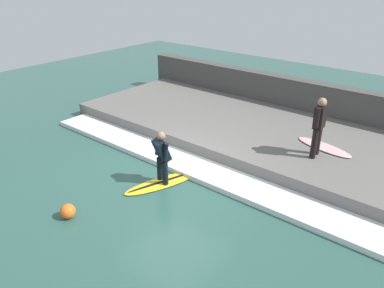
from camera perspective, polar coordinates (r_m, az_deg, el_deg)
ground_plane at (r=9.64m, az=-2.78°, el=-5.22°), size 28.00×28.00×0.00m
concrete_ledge at (r=11.99m, az=8.03°, el=2.16°), size 4.40×11.22×0.45m
back_wall at (r=13.85m, az=13.56°, el=7.10°), size 0.50×11.79×1.43m
wave_foam_crest at (r=10.06m, az=-0.19°, el=-3.35°), size 1.00×10.66×0.14m
surfboard_riding at (r=9.42m, az=-4.45°, el=-5.85°), size 2.13×1.15×0.07m
surfer_riding at (r=9.05m, az=-4.62°, el=-1.65°), size 0.48×0.57×1.34m
surfer_waiting_near at (r=9.91m, az=18.76°, el=2.87°), size 0.53×0.26×1.58m
surfboard_waiting_near at (r=10.77m, az=19.48°, el=-0.43°), size 0.83×1.69×0.06m
marker_buoy at (r=8.57m, az=-18.40°, el=-9.69°), size 0.33×0.33×0.33m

